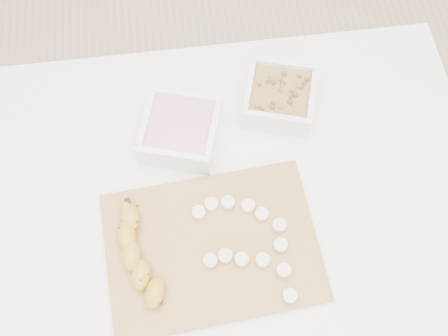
{
  "coord_description": "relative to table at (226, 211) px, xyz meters",
  "views": [
    {
      "loc": [
        -0.04,
        -0.33,
        1.64
      ],
      "look_at": [
        0.0,
        0.03,
        0.81
      ],
      "focal_mm": 40.0,
      "sensor_mm": 36.0,
      "label": 1
    }
  ],
  "objects": [
    {
      "name": "ground",
      "position": [
        0.0,
        0.0,
        -0.65
      ],
      "size": [
        3.5,
        3.5,
        0.0
      ],
      "primitive_type": "plane",
      "color": "#C6AD89",
      "rests_on": "ground"
    },
    {
      "name": "table",
      "position": [
        0.0,
        0.0,
        0.0
      ],
      "size": [
        1.0,
        0.7,
        0.75
      ],
      "color": "white",
      "rests_on": "ground"
    },
    {
      "name": "bowl_yogurt",
      "position": [
        -0.07,
        0.13,
        0.13
      ],
      "size": [
        0.18,
        0.18,
        0.07
      ],
      "color": "white",
      "rests_on": "table"
    },
    {
      "name": "bowl_granola",
      "position": [
        0.13,
        0.18,
        0.13
      ],
      "size": [
        0.17,
        0.17,
        0.06
      ],
      "color": "white",
      "rests_on": "table"
    },
    {
      "name": "cutting_board",
      "position": [
        -0.04,
        -0.1,
        0.1
      ],
      "size": [
        0.4,
        0.3,
        0.01
      ],
      "primitive_type": "cube",
      "rotation": [
        0.0,
        0.0,
        0.07
      ],
      "color": "#B48245",
      "rests_on": "table"
    },
    {
      "name": "banana",
      "position": [
        -0.17,
        -0.11,
        0.13
      ],
      "size": [
        0.06,
        0.19,
        0.03
      ],
      "primitive_type": null,
      "rotation": [
        0.0,
        0.0,
        0.04
      ],
      "color": "gold",
      "rests_on": "cutting_board"
    },
    {
      "name": "banana_slices",
      "position": [
        0.03,
        -0.1,
        0.12
      ],
      "size": [
        0.17,
        0.21,
        0.02
      ],
      "color": "#F1E8B9",
      "rests_on": "cutting_board"
    }
  ]
}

